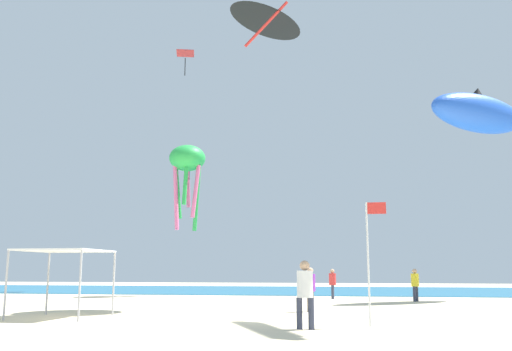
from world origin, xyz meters
TOP-DOWN VIEW (x-y plane):
  - ground at (0.00, 0.00)m, footprint 110.00×110.00m
  - ocean_strip at (0.00, 27.48)m, footprint 110.00×20.89m
  - canopy_tent at (-6.58, -1.02)m, footprint 2.71×2.61m
  - person_near_tent at (1.67, 3.46)m, footprint 0.41×0.45m
  - person_leftmost at (6.51, 11.83)m, footprint 0.41×0.42m
  - person_central at (2.07, 13.84)m, footprint 0.41×0.46m
  - person_rightmost at (2.10, -3.31)m, footprint 0.50×0.45m
  - banner_flag at (3.96, -2.17)m, footprint 0.61×0.06m
  - kite_inflatable_blue at (10.63, 13.44)m, footprint 7.27×6.80m
  - kite_diamond_red at (-11.09, 25.89)m, footprint 1.91×1.91m
  - kite_delta_black at (-0.39, 5.61)m, footprint 4.04×4.03m
  - kite_octopus_green at (-7.71, 16.50)m, footprint 2.85×2.85m

SIDE VIEW (x-z plane):
  - ground at x=0.00m, z-range -0.10..0.00m
  - ocean_strip at x=0.00m, z-range 0.00..0.03m
  - person_central at x=2.07m, z-range 0.15..1.86m
  - person_leftmost at x=6.51m, z-range 0.15..1.86m
  - person_near_tent at x=1.67m, z-range 0.15..1.89m
  - person_rightmost at x=2.10m, z-range 0.16..2.06m
  - canopy_tent at x=-6.58m, z-range 1.03..3.36m
  - banner_flag at x=3.96m, z-range 0.37..4.01m
  - kite_octopus_green at x=-7.71m, z-range 5.96..11.79m
  - kite_inflatable_blue at x=10.63m, z-range 9.06..12.00m
  - kite_delta_black at x=-0.39m, z-range 12.19..15.33m
  - kite_diamond_red at x=-11.09m, z-range 19.58..21.72m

